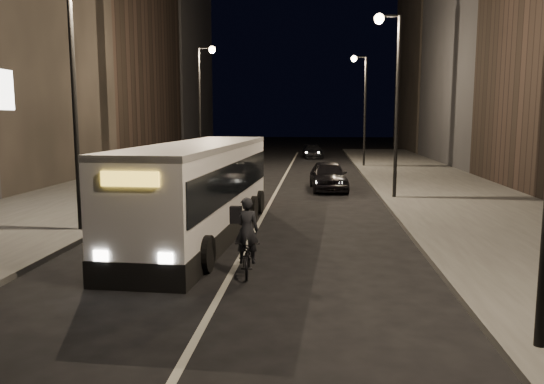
% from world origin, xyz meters
% --- Properties ---
extents(ground, '(180.00, 180.00, 0.00)m').
position_xyz_m(ground, '(0.00, 0.00, 0.00)').
color(ground, black).
rests_on(ground, ground).
extents(sidewalk_right, '(7.00, 70.00, 0.16)m').
position_xyz_m(sidewalk_right, '(8.50, 14.00, 0.08)').
color(sidewalk_right, '#3E3E3B').
rests_on(sidewalk_right, ground).
extents(sidewalk_left, '(7.00, 70.00, 0.16)m').
position_xyz_m(sidewalk_left, '(-8.50, 14.00, 0.08)').
color(sidewalk_left, '#3E3E3B').
rests_on(sidewalk_left, ground).
extents(building_row_right, '(8.00, 61.00, 21.00)m').
position_xyz_m(building_row_right, '(16.00, 27.50, 10.50)').
color(building_row_right, black).
rests_on(building_row_right, ground).
extents(building_row_left, '(8.00, 61.00, 22.00)m').
position_xyz_m(building_row_left, '(-16.00, 28.50, 11.00)').
color(building_row_left, black).
rests_on(building_row_left, ground).
extents(streetlight_right_mid, '(1.20, 0.44, 8.12)m').
position_xyz_m(streetlight_right_mid, '(5.33, 12.00, 5.36)').
color(streetlight_right_mid, black).
rests_on(streetlight_right_mid, sidewalk_right).
extents(streetlight_right_far, '(1.20, 0.44, 8.12)m').
position_xyz_m(streetlight_right_far, '(5.33, 28.00, 5.36)').
color(streetlight_right_far, black).
rests_on(streetlight_right_far, sidewalk_right).
extents(streetlight_left_near, '(1.20, 0.44, 8.12)m').
position_xyz_m(streetlight_left_near, '(-5.33, 4.00, 5.36)').
color(streetlight_left_near, black).
rests_on(streetlight_left_near, sidewalk_left).
extents(streetlight_left_far, '(1.20, 0.44, 8.12)m').
position_xyz_m(streetlight_left_far, '(-5.33, 22.00, 5.36)').
color(streetlight_left_far, black).
rests_on(streetlight_left_far, sidewalk_left).
extents(city_bus, '(3.06, 11.14, 2.97)m').
position_xyz_m(city_bus, '(-1.60, 4.00, 1.62)').
color(city_bus, white).
rests_on(city_bus, ground).
extents(cyclist_on_bicycle, '(0.75, 1.71, 1.91)m').
position_xyz_m(cyclist_on_bicycle, '(0.40, -0.02, 0.64)').
color(cyclist_on_bicycle, black).
rests_on(cyclist_on_bicycle, ground).
extents(car_near, '(2.11, 4.58, 1.52)m').
position_xyz_m(car_near, '(2.66, 15.19, 0.76)').
color(car_near, black).
rests_on(car_near, ground).
extents(car_mid, '(2.05, 4.64, 1.48)m').
position_xyz_m(car_mid, '(-3.35, 22.27, 0.74)').
color(car_mid, '#39383B').
rests_on(car_mid, ground).
extents(car_far, '(2.19, 4.45, 1.25)m').
position_xyz_m(car_far, '(1.68, 37.25, 0.62)').
color(car_far, black).
rests_on(car_far, ground).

